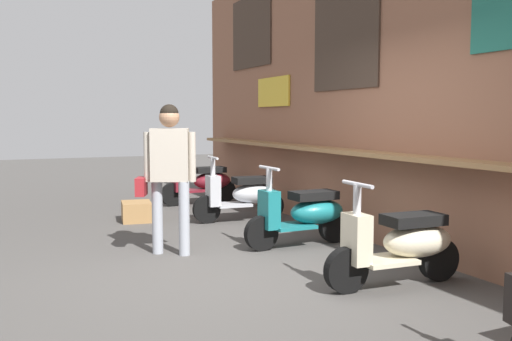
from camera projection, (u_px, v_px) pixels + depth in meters
name	position (u px, v px, depth m)	size (l,w,h in m)	color
ground_plane	(253.00, 274.00, 5.49)	(34.83, 34.83, 0.00)	#474442
market_stall_facade	(420.00, 78.00, 6.16)	(12.44, 0.61, 3.90)	#8C5B44
scooter_maroon	(203.00, 182.00, 9.99)	(0.48, 1.40, 0.97)	maroon
scooter_silver	(244.00, 195.00, 8.34)	(0.49, 1.40, 0.97)	#B2B5BA
scooter_teal	(305.00, 213.00, 6.70)	(0.46, 1.40, 0.97)	#197075
scooter_cream	(402.00, 243.00, 5.10)	(0.47, 1.40, 0.97)	beige
shopper_with_handbag	(168.00, 164.00, 6.21)	(0.42, 0.66, 1.67)	#999EA8
merchandise_crate	(136.00, 211.00, 8.33)	(0.52, 0.42, 0.28)	olive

